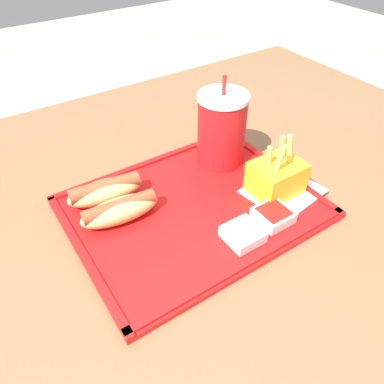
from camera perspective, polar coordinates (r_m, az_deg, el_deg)
The scene contains 9 objects.
dining_table at distance 0.94m, azimuth -0.95°, elevation -20.42°, with size 1.43×1.04×0.76m.
food_tray at distance 0.65m, azimuth -0.00°, elevation -2.34°, with size 0.41×0.31×0.01m.
paper_napkin at distance 0.69m, azimuth 13.71°, elevation 0.15°, with size 0.14×0.12×0.00m.
soda_cup at distance 0.71m, azimuth 4.53°, elevation 9.53°, with size 0.09×0.09×0.17m.
hot_dog_far at distance 0.66m, azimuth -13.08°, elevation 0.23°, with size 0.14×0.06×0.04m.
hot_dog_near at distance 0.61m, azimuth -10.96°, elevation -2.66°, with size 0.13×0.06×0.04m.
fries_carton at distance 0.67m, azimuth 12.73°, elevation 2.28°, with size 0.09×0.07×0.11m.
sauce_cup_mayo at distance 0.59m, azimuth 7.77°, elevation -6.35°, with size 0.05×0.05×0.02m.
sauce_cup_ketchup at distance 0.62m, azimuth 12.27°, elevation -3.45°, with size 0.05×0.05×0.02m.
Camera 1 is at (-0.24, -0.39, 1.20)m, focal length 35.00 mm.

